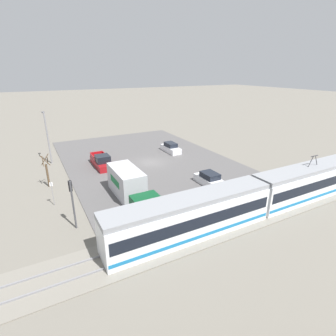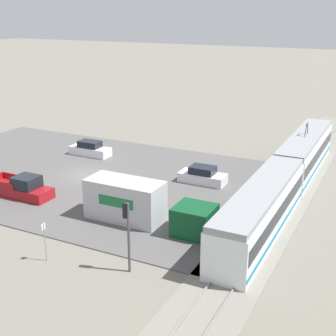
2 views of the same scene
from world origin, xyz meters
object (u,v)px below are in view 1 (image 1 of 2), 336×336
at_px(sedan_car_1, 210,180).
at_px(sedan_car_0, 171,148).
at_px(street_lamp_near_crossing, 47,134).
at_px(light_rail_tram, 258,197).
at_px(no_parking_sign, 52,192).
at_px(traffic_light_pole, 72,198).
at_px(pickup_truck, 102,162).
at_px(street_tree, 47,172).
at_px(box_truck, 131,187).

bearing_deg(sedan_car_1, sedan_car_0, 80.52).
bearing_deg(street_lamp_near_crossing, light_rail_tram, 122.43).
bearing_deg(sedan_car_1, light_rail_tram, -89.71).
bearing_deg(no_parking_sign, traffic_light_pole, 103.10).
bearing_deg(pickup_truck, traffic_light_pole, 66.70).
height_order(light_rail_tram, no_parking_sign, light_rail_tram).
distance_m(traffic_light_pole, street_lamp_near_crossing, 19.70).
bearing_deg(traffic_light_pole, sedan_car_1, -173.69).
distance_m(light_rail_tram, sedan_car_1, 7.59).
xyz_separation_m(street_lamp_near_crossing, no_parking_sign, (1.14, 14.32, -2.84)).
height_order(street_tree, street_lamp_near_crossing, street_lamp_near_crossing).
relative_size(light_rail_tram, sedan_car_0, 6.70).
bearing_deg(no_parking_sign, pickup_truck, -129.47).
height_order(light_rail_tram, sedan_car_0, light_rail_tram).
height_order(box_truck, sedan_car_1, box_truck).
bearing_deg(no_parking_sign, sedan_car_1, 168.36).
distance_m(box_truck, sedan_car_0, 17.97).
height_order(pickup_truck, sedan_car_1, pickup_truck).
relative_size(traffic_light_pole, street_lamp_near_crossing, 0.60).
bearing_deg(box_truck, street_lamp_near_crossing, -69.54).
height_order(light_rail_tram, pickup_truck, light_rail_tram).
relative_size(pickup_truck, no_parking_sign, 2.27).
relative_size(box_truck, pickup_truck, 1.69).
xyz_separation_m(sedan_car_0, traffic_light_pole, (18.35, 15.90, 2.23)).
distance_m(sedan_car_0, sedan_car_1, 14.33).
relative_size(pickup_truck, street_tree, 1.45).
bearing_deg(street_lamp_near_crossing, street_tree, 82.88).
bearing_deg(traffic_light_pole, box_truck, -157.05).
xyz_separation_m(box_truck, street_tree, (7.48, -7.90, 0.35)).
xyz_separation_m(traffic_light_pole, street_tree, (1.23, -10.54, -1.12)).
bearing_deg(pickup_truck, street_tree, 26.96).
relative_size(street_lamp_near_crossing, no_parking_sign, 2.92).
height_order(street_lamp_near_crossing, no_parking_sign, street_lamp_near_crossing).
distance_m(box_truck, no_parking_sign, 7.95).
bearing_deg(street_tree, traffic_light_pole, 96.67).
relative_size(box_truck, street_lamp_near_crossing, 1.32).
xyz_separation_m(sedan_car_1, no_parking_sign, (17.23, -3.55, 0.84)).
bearing_deg(street_lamp_near_crossing, no_parking_sign, 85.44).
bearing_deg(box_truck, sedan_car_0, -132.42).
bearing_deg(pickup_truck, box_truck, 90.43).
distance_m(light_rail_tram, street_tree, 23.73).
distance_m(box_truck, street_lamp_near_crossing, 18.37).
bearing_deg(box_truck, traffic_light_pole, 22.95).
height_order(box_truck, street_tree, street_tree).
bearing_deg(street_lamp_near_crossing, pickup_truck, 139.48).
xyz_separation_m(box_truck, traffic_light_pole, (6.25, 2.65, 1.47)).
bearing_deg(street_tree, street_lamp_near_crossing, -97.12).
height_order(box_truck, pickup_truck, box_truck).
bearing_deg(no_parking_sign, box_truck, 160.34).
distance_m(sedan_car_1, traffic_light_pole, 16.25).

